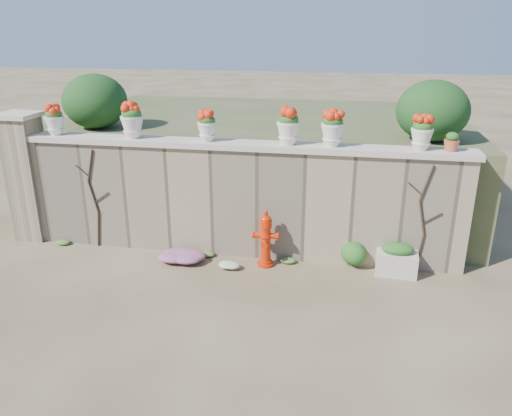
% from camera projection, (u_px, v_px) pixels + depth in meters
% --- Properties ---
extents(ground, '(80.00, 80.00, 0.00)m').
position_uv_depth(ground, '(212.00, 301.00, 7.73)').
color(ground, brown).
rests_on(ground, ground).
extents(stone_wall, '(8.00, 0.40, 2.00)m').
position_uv_depth(stone_wall, '(236.00, 202.00, 9.04)').
color(stone_wall, gray).
rests_on(stone_wall, ground).
extents(wall_cap, '(8.10, 0.52, 0.10)m').
position_uv_depth(wall_cap, '(236.00, 145.00, 8.68)').
color(wall_cap, beige).
rests_on(wall_cap, stone_wall).
extents(gate_pillar, '(0.72, 0.72, 2.48)m').
position_uv_depth(gate_pillar, '(27.00, 176.00, 9.66)').
color(gate_pillar, gray).
rests_on(gate_pillar, ground).
extents(raised_fill, '(9.00, 6.00, 2.00)m').
position_uv_depth(raised_fill, '(265.00, 158.00, 11.99)').
color(raised_fill, '#384C23').
rests_on(raised_fill, ground).
extents(back_shrub_left, '(1.30, 1.30, 1.10)m').
position_uv_depth(back_shrub_left, '(95.00, 101.00, 10.16)').
color(back_shrub_left, '#143814').
rests_on(back_shrub_left, raised_fill).
extents(back_shrub_right, '(1.30, 1.30, 1.10)m').
position_uv_depth(back_shrub_right, '(433.00, 111.00, 9.03)').
color(back_shrub_right, '#143814').
rests_on(back_shrub_right, raised_fill).
extents(vine_left, '(0.60, 0.04, 1.91)m').
position_uv_depth(vine_left, '(94.00, 197.00, 9.30)').
color(vine_left, black).
rests_on(vine_left, ground).
extents(vine_right, '(0.60, 0.04, 1.91)m').
position_uv_depth(vine_right, '(423.00, 218.00, 8.29)').
color(vine_right, black).
rests_on(vine_right, ground).
extents(fire_hydrant, '(0.44, 0.31, 1.03)m').
position_uv_depth(fire_hydrant, '(266.00, 238.00, 8.68)').
color(fire_hydrant, red).
rests_on(fire_hydrant, ground).
extents(planter_box, '(0.71, 0.44, 0.57)m').
position_uv_depth(planter_box, '(397.00, 260.00, 8.47)').
color(planter_box, beige).
rests_on(planter_box, ground).
extents(green_shrub, '(0.61, 0.55, 0.58)m').
position_uv_depth(green_shrub, '(351.00, 252.00, 8.70)').
color(green_shrub, '#1E5119').
rests_on(green_shrub, ground).
extents(magenta_clump, '(0.96, 0.64, 0.26)m').
position_uv_depth(magenta_clump, '(182.00, 256.00, 8.92)').
color(magenta_clump, '#C828B2').
rests_on(magenta_clump, ground).
extents(white_flowers, '(0.49, 0.39, 0.18)m').
position_uv_depth(white_flowers, '(232.00, 265.00, 8.66)').
color(white_flowers, white).
rests_on(white_flowers, ground).
extents(urn_pot_0, '(0.35, 0.35, 0.55)m').
position_uv_depth(urn_pot_0, '(55.00, 120.00, 9.15)').
color(urn_pot_0, silver).
rests_on(urn_pot_0, wall_cap).
extents(urn_pot_1, '(0.41, 0.41, 0.64)m').
position_uv_depth(urn_pot_1, '(132.00, 121.00, 8.87)').
color(urn_pot_1, silver).
rests_on(urn_pot_1, wall_cap).
extents(urn_pot_2, '(0.34, 0.34, 0.53)m').
position_uv_depth(urn_pot_2, '(207.00, 126.00, 8.66)').
color(urn_pot_2, silver).
rests_on(urn_pot_2, wall_cap).
extents(urn_pot_3, '(0.39, 0.39, 0.62)m').
position_uv_depth(urn_pot_3, '(288.00, 127.00, 8.40)').
color(urn_pot_3, silver).
rests_on(urn_pot_3, wall_cap).
extents(urn_pot_4, '(0.39, 0.39, 0.61)m').
position_uv_depth(urn_pot_4, '(333.00, 128.00, 8.27)').
color(urn_pot_4, silver).
rests_on(urn_pot_4, wall_cap).
extents(urn_pot_5, '(0.36, 0.36, 0.56)m').
position_uv_depth(urn_pot_5, '(422.00, 133.00, 8.04)').
color(urn_pot_5, silver).
rests_on(urn_pot_5, wall_cap).
extents(terracotta_pot, '(0.25, 0.25, 0.30)m').
position_uv_depth(terracotta_pot, '(452.00, 143.00, 8.01)').
color(terracotta_pot, '#B25736').
rests_on(terracotta_pot, wall_cap).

